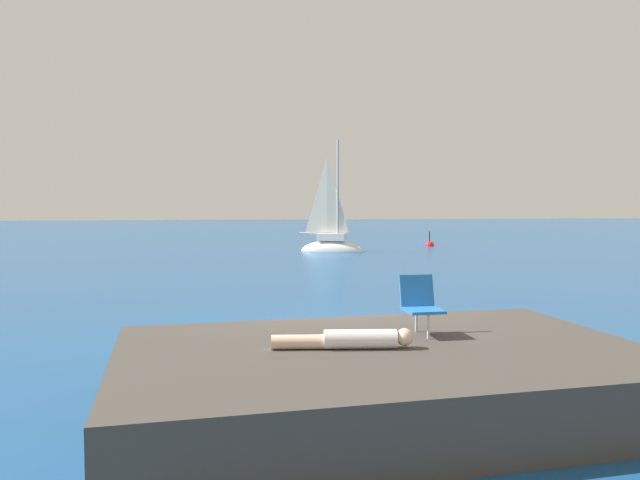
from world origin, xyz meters
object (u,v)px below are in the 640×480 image
object	(u,v)px
beach_chair	(420,302)
marker_buoy	(429,246)
sailboat_near	(332,245)
person_sunbather	(350,340)

from	to	relation	value
beach_chair	marker_buoy	size ratio (longest dim) A/B	0.71
sailboat_near	beach_chair	distance (m)	24.04
sailboat_near	beach_chair	xyz separation A→B (m)	(-2.35, -23.90, 0.89)
sailboat_near	beach_chair	bearing A→B (deg)	-72.46
sailboat_near	person_sunbather	xyz separation A→B (m)	(-3.46, -24.63, 0.56)
sailboat_near	person_sunbather	distance (m)	24.88
person_sunbather	marker_buoy	world-z (taller)	person_sunbather
beach_chair	sailboat_near	bearing A→B (deg)	171.14
sailboat_near	person_sunbather	size ratio (longest dim) A/B	3.64
person_sunbather	beach_chair	distance (m)	1.37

